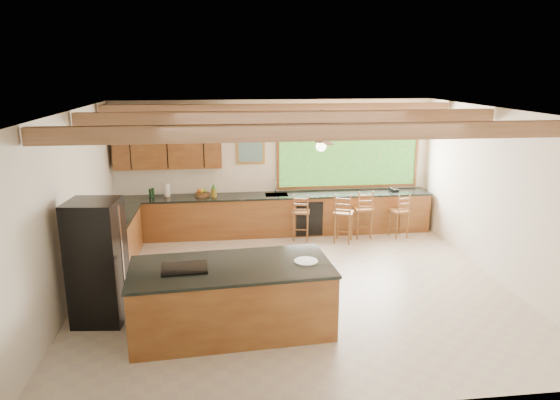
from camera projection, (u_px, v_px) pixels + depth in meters
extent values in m
plane|color=#C2B1A1|center=(296.00, 287.00, 8.62)|extent=(7.20, 7.20, 0.00)
cube|color=silver|center=(275.00, 166.00, 11.37)|extent=(7.20, 0.04, 3.00)
cube|color=silver|center=(344.00, 284.00, 5.12)|extent=(7.20, 0.04, 3.00)
cube|color=silver|center=(70.00, 210.00, 7.83)|extent=(0.04, 6.50, 3.00)
cube|color=silver|center=(501.00, 196.00, 8.66)|extent=(0.04, 6.50, 3.00)
cube|color=olive|center=(297.00, 111.00, 7.86)|extent=(7.20, 6.50, 0.04)
cube|color=#A97054|center=(316.00, 132.00, 6.36)|extent=(7.10, 0.15, 0.22)
cube|color=#A97054|center=(292.00, 117.00, 8.38)|extent=(7.10, 0.15, 0.22)
cube|color=#A97054|center=(280.00, 109.00, 10.11)|extent=(7.10, 0.15, 0.22)
cube|color=brown|center=(168.00, 152.00, 10.81)|extent=(2.30, 0.35, 0.70)
cube|color=#F0E1CF|center=(166.00, 125.00, 10.59)|extent=(2.60, 0.50, 0.48)
cylinder|color=#FFEABF|center=(133.00, 136.00, 10.57)|extent=(0.10, 0.10, 0.01)
cylinder|color=#FFEABF|center=(200.00, 135.00, 10.73)|extent=(0.10, 0.10, 0.01)
cube|color=#62AF3E|center=(348.00, 158.00, 11.49)|extent=(3.20, 0.04, 1.30)
cube|color=#A87A33|center=(251.00, 152.00, 11.18)|extent=(0.64, 0.03, 0.54)
cube|color=#38654D|center=(251.00, 152.00, 11.17)|extent=(0.54, 0.01, 0.44)
cube|color=brown|center=(277.00, 215.00, 11.31)|extent=(7.00, 0.65, 0.88)
cube|color=black|center=(277.00, 195.00, 11.19)|extent=(7.04, 0.69, 0.04)
cube|color=brown|center=(115.00, 244.00, 9.43)|extent=(0.65, 2.35, 0.88)
cube|color=black|center=(113.00, 221.00, 9.31)|extent=(0.69, 2.39, 0.04)
cube|color=black|center=(310.00, 219.00, 11.08)|extent=(0.60, 0.02, 0.78)
cube|color=silver|center=(277.00, 195.00, 11.19)|extent=(0.50, 0.38, 0.03)
cylinder|color=silver|center=(276.00, 186.00, 11.34)|extent=(0.03, 0.03, 0.30)
cylinder|color=silver|center=(276.00, 182.00, 11.21)|extent=(0.03, 0.20, 0.03)
cylinder|color=silver|center=(167.00, 190.00, 10.94)|extent=(0.12, 0.12, 0.30)
cylinder|color=#16391A|center=(150.00, 193.00, 10.95)|extent=(0.05, 0.05, 0.18)
cylinder|color=#16391A|center=(153.00, 193.00, 10.88)|extent=(0.06, 0.06, 0.22)
cube|color=black|center=(394.00, 190.00, 11.46)|extent=(0.21, 0.18, 0.09)
cube|color=brown|center=(232.00, 299.00, 7.10)|extent=(2.86, 1.48, 0.94)
cube|color=black|center=(231.00, 267.00, 6.97)|extent=(2.90, 1.52, 0.04)
cube|color=black|center=(184.00, 268.00, 6.85)|extent=(0.65, 0.53, 0.02)
cylinder|color=silver|center=(306.00, 261.00, 7.10)|extent=(0.34, 0.34, 0.02)
cube|color=black|center=(97.00, 262.00, 7.25)|extent=(0.78, 0.77, 1.84)
cube|color=silver|center=(123.00, 261.00, 7.30)|extent=(0.03, 0.05, 1.69)
cube|color=brown|center=(344.00, 212.00, 10.71)|extent=(0.52, 0.52, 0.04)
cylinder|color=brown|center=(338.00, 230.00, 10.62)|extent=(0.04, 0.04, 0.65)
cylinder|color=brown|center=(352.00, 230.00, 10.66)|extent=(0.04, 0.04, 0.65)
cylinder|color=brown|center=(334.00, 226.00, 10.92)|extent=(0.04, 0.04, 0.65)
cylinder|color=brown|center=(348.00, 225.00, 10.96)|extent=(0.04, 0.04, 0.65)
cube|color=brown|center=(301.00, 212.00, 10.87)|extent=(0.45, 0.45, 0.04)
cylinder|color=brown|center=(295.00, 228.00, 10.79)|extent=(0.04, 0.04, 0.62)
cylinder|color=brown|center=(308.00, 228.00, 10.83)|extent=(0.04, 0.04, 0.62)
cylinder|color=brown|center=(293.00, 224.00, 11.08)|extent=(0.04, 0.04, 0.62)
cylinder|color=brown|center=(306.00, 224.00, 11.11)|extent=(0.04, 0.04, 0.62)
cube|color=brown|center=(363.00, 209.00, 11.03)|extent=(0.41, 0.41, 0.04)
cylinder|color=brown|center=(357.00, 226.00, 10.94)|extent=(0.04, 0.04, 0.64)
cylinder|color=brown|center=(371.00, 225.00, 10.98)|extent=(0.04, 0.04, 0.64)
cylinder|color=brown|center=(354.00, 221.00, 11.24)|extent=(0.04, 0.04, 0.64)
cylinder|color=brown|center=(367.00, 221.00, 11.28)|extent=(0.04, 0.04, 0.64)
cube|color=brown|center=(399.00, 211.00, 11.05)|extent=(0.44, 0.44, 0.04)
cylinder|color=brown|center=(394.00, 226.00, 10.98)|extent=(0.03, 0.03, 0.59)
cylinder|color=brown|center=(407.00, 226.00, 11.01)|extent=(0.03, 0.03, 0.59)
cylinder|color=brown|center=(390.00, 223.00, 11.25)|extent=(0.03, 0.03, 0.59)
cylinder|color=brown|center=(402.00, 222.00, 11.28)|extent=(0.03, 0.03, 0.59)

